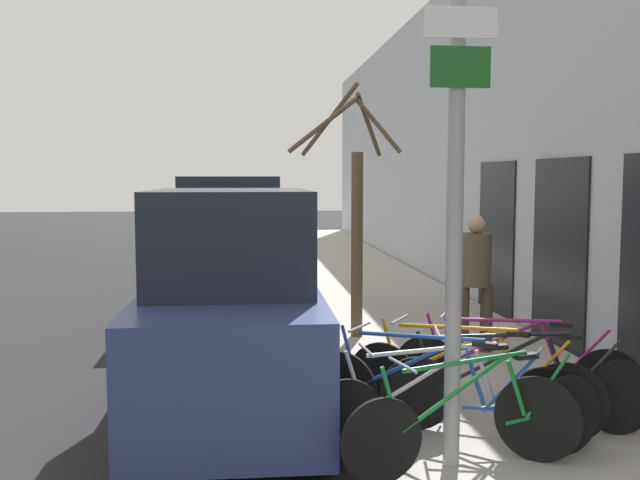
% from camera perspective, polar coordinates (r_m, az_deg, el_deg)
% --- Properties ---
extents(ground_plane, '(80.00, 80.00, 0.00)m').
position_cam_1_polar(ground_plane, '(12.38, -5.80, -6.40)').
color(ground_plane, black).
extents(sidewalk_curb, '(3.20, 32.00, 0.15)m').
position_cam_1_polar(sidewalk_curb, '(15.36, 3.89, -3.87)').
color(sidewalk_curb, '#ADA89E').
rests_on(sidewalk_curb, ground).
extents(building_facade, '(0.23, 32.00, 6.50)m').
position_cam_1_polar(building_facade, '(15.52, 10.45, 7.83)').
color(building_facade, '#B2B7C1').
rests_on(building_facade, ground).
extents(signpost, '(0.56, 0.15, 3.73)m').
position_cam_1_polar(signpost, '(5.64, 10.76, 1.69)').
color(signpost, '#939399').
rests_on(signpost, sidewalk_curb).
extents(bicycle_0, '(2.30, 0.68, 0.92)m').
position_cam_1_polar(bicycle_0, '(5.92, 12.62, -13.89)').
color(bicycle_0, black).
rests_on(bicycle_0, sidewalk_curb).
extents(bicycle_1, '(2.40, 0.44, 0.91)m').
position_cam_1_polar(bicycle_1, '(6.25, 10.07, -12.84)').
color(bicycle_1, black).
rests_on(bicycle_1, sidewalk_curb).
extents(bicycle_2, '(2.06, 1.41, 0.97)m').
position_cam_1_polar(bicycle_2, '(6.38, 9.05, -12.25)').
color(bicycle_2, black).
rests_on(bicycle_2, sidewalk_curb).
extents(bicycle_3, '(2.45, 0.57, 0.93)m').
position_cam_1_polar(bicycle_3, '(6.79, 15.49, -11.40)').
color(bicycle_3, black).
rests_on(bicycle_3, sidewalk_curb).
extents(bicycle_4, '(2.07, 1.32, 0.96)m').
position_cam_1_polar(bicycle_4, '(6.85, 11.88, -11.12)').
color(bicycle_4, black).
rests_on(bicycle_4, sidewalk_curb).
extents(bicycle_5, '(2.19, 1.08, 0.93)m').
position_cam_1_polar(bicycle_5, '(7.43, 15.23, -9.98)').
color(bicycle_5, black).
rests_on(bicycle_5, sidewalk_curb).
extents(parked_car_0, '(1.98, 4.51, 2.33)m').
position_cam_1_polar(parked_car_0, '(7.57, -7.02, -5.71)').
color(parked_car_0, navy).
rests_on(parked_car_0, ground).
extents(parked_car_1, '(2.11, 4.69, 2.46)m').
position_cam_1_polar(parked_car_1, '(13.12, -7.18, -0.85)').
color(parked_car_1, '#51565B').
rests_on(parked_car_1, ground).
extents(pedestrian_near, '(0.47, 0.40, 1.81)m').
position_cam_1_polar(pedestrian_near, '(9.58, 12.33, -2.61)').
color(pedestrian_near, '#4C3D2D').
rests_on(pedestrian_near, sidewalk_curb).
extents(street_tree, '(1.65, 1.30, 3.65)m').
position_cam_1_polar(street_tree, '(10.29, 2.80, 1.96)').
color(street_tree, brown).
rests_on(street_tree, sidewalk_curb).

